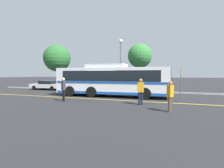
{
  "coord_description": "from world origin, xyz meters",
  "views": [
    {
      "loc": [
        6.23,
        -15.58,
        2.11
      ],
      "look_at": [
        0.57,
        0.17,
        1.19
      ],
      "focal_mm": 28.0,
      "sensor_mm": 36.0,
      "label": 1
    }
  ],
  "objects_px": {
    "pedestrian_1": "(64,88)",
    "pedestrian_2": "(141,90)",
    "parked_car_1": "(92,85)",
    "pedestrian_0": "(170,94)",
    "transit_bus": "(112,80)",
    "street_lamp": "(121,53)",
    "bus_stop_sign": "(181,80)",
    "tree_1": "(57,58)",
    "tree_0": "(140,56)",
    "parked_car_0": "(48,85)"
  },
  "relations": [
    {
      "from": "pedestrian_1",
      "to": "tree_1",
      "type": "xyz_separation_m",
      "value": [
        -11.17,
        14.0,
        3.87
      ]
    },
    {
      "from": "pedestrian_1",
      "to": "pedestrian_2",
      "type": "distance_m",
      "value": 5.99
    },
    {
      "from": "bus_stop_sign",
      "to": "street_lamp",
      "type": "xyz_separation_m",
      "value": [
        -7.11,
        7.23,
        3.17
      ]
    },
    {
      "from": "transit_bus",
      "to": "pedestrian_0",
      "type": "xyz_separation_m",
      "value": [
        5.46,
        -5.51,
        -0.58
      ]
    },
    {
      "from": "pedestrian_0",
      "to": "pedestrian_1",
      "type": "distance_m",
      "value": 8.07
    },
    {
      "from": "transit_bus",
      "to": "parked_car_1",
      "type": "relative_size",
      "value": 2.45
    },
    {
      "from": "bus_stop_sign",
      "to": "tree_1",
      "type": "height_order",
      "value": "tree_1"
    },
    {
      "from": "street_lamp",
      "to": "tree_0",
      "type": "xyz_separation_m",
      "value": [
        2.15,
        1.92,
        -0.23
      ]
    },
    {
      "from": "pedestrian_1",
      "to": "pedestrian_0",
      "type": "bearing_deg",
      "value": 27.48
    },
    {
      "from": "transit_bus",
      "to": "pedestrian_0",
      "type": "distance_m",
      "value": 7.78
    },
    {
      "from": "pedestrian_1",
      "to": "tree_1",
      "type": "relative_size",
      "value": 0.25
    },
    {
      "from": "transit_bus",
      "to": "parked_car_1",
      "type": "height_order",
      "value": "transit_bus"
    },
    {
      "from": "pedestrian_1",
      "to": "pedestrian_2",
      "type": "bearing_deg",
      "value": 40.97
    },
    {
      "from": "transit_bus",
      "to": "pedestrian_2",
      "type": "height_order",
      "value": "transit_bus"
    },
    {
      "from": "parked_car_1",
      "to": "tree_0",
      "type": "bearing_deg",
      "value": -54.84
    },
    {
      "from": "street_lamp",
      "to": "tree_1",
      "type": "relative_size",
      "value": 0.92
    },
    {
      "from": "parked_car_1",
      "to": "tree_0",
      "type": "relative_size",
      "value": 0.72
    },
    {
      "from": "parked_car_0",
      "to": "bus_stop_sign",
      "type": "height_order",
      "value": "bus_stop_sign"
    },
    {
      "from": "pedestrian_2",
      "to": "pedestrian_1",
      "type": "bearing_deg",
      "value": -11.0
    },
    {
      "from": "pedestrian_2",
      "to": "tree_0",
      "type": "xyz_separation_m",
      "value": [
        -2.29,
        11.71,
        3.57
      ]
    },
    {
      "from": "pedestrian_1",
      "to": "pedestrian_2",
      "type": "height_order",
      "value": "pedestrian_1"
    },
    {
      "from": "street_lamp",
      "to": "bus_stop_sign",
      "type": "bearing_deg",
      "value": -45.49
    },
    {
      "from": "pedestrian_0",
      "to": "pedestrian_1",
      "type": "xyz_separation_m",
      "value": [
        -7.96,
        1.29,
        0.07
      ]
    },
    {
      "from": "pedestrian_2",
      "to": "tree_0",
      "type": "relative_size",
      "value": 0.29
    },
    {
      "from": "tree_0",
      "to": "tree_1",
      "type": "distance_m",
      "value": 14.97
    },
    {
      "from": "street_lamp",
      "to": "tree_1",
      "type": "bearing_deg",
      "value": 163.51
    },
    {
      "from": "pedestrian_1",
      "to": "tree_0",
      "type": "distance_m",
      "value": 13.19
    },
    {
      "from": "parked_car_1",
      "to": "tree_0",
      "type": "height_order",
      "value": "tree_0"
    },
    {
      "from": "parked_car_1",
      "to": "pedestrian_0",
      "type": "xyz_separation_m",
      "value": [
        9.52,
        -9.49,
        0.23
      ]
    },
    {
      "from": "parked_car_1",
      "to": "street_lamp",
      "type": "bearing_deg",
      "value": -58.56
    },
    {
      "from": "street_lamp",
      "to": "pedestrian_1",
      "type": "bearing_deg",
      "value": -98.53
    },
    {
      "from": "transit_bus",
      "to": "tree_0",
      "type": "distance_m",
      "value": 8.58
    },
    {
      "from": "pedestrian_2",
      "to": "street_lamp",
      "type": "distance_m",
      "value": 11.4
    },
    {
      "from": "transit_bus",
      "to": "bus_stop_sign",
      "type": "distance_m",
      "value": 6.26
    },
    {
      "from": "bus_stop_sign",
      "to": "parked_car_1",
      "type": "bearing_deg",
      "value": -119.63
    },
    {
      "from": "transit_bus",
      "to": "pedestrian_2",
      "type": "xyz_separation_m",
      "value": [
        3.47,
        -3.77,
        -0.53
      ]
    },
    {
      "from": "transit_bus",
      "to": "parked_car_0",
      "type": "bearing_deg",
      "value": -111.97
    },
    {
      "from": "pedestrian_2",
      "to": "parked_car_1",
      "type": "bearing_deg",
      "value": -61.15
    },
    {
      "from": "bus_stop_sign",
      "to": "tree_0",
      "type": "distance_m",
      "value": 10.82
    },
    {
      "from": "tree_1",
      "to": "transit_bus",
      "type": "bearing_deg",
      "value": -35.58
    },
    {
      "from": "parked_car_0",
      "to": "pedestrian_2",
      "type": "relative_size",
      "value": 2.58
    },
    {
      "from": "tree_0",
      "to": "parked_car_1",
      "type": "bearing_deg",
      "value": -142.97
    },
    {
      "from": "pedestrian_1",
      "to": "tree_1",
      "type": "distance_m",
      "value": 18.32
    },
    {
      "from": "parked_car_1",
      "to": "bus_stop_sign",
      "type": "height_order",
      "value": "bus_stop_sign"
    },
    {
      "from": "transit_bus",
      "to": "street_lamp",
      "type": "height_order",
      "value": "street_lamp"
    },
    {
      "from": "tree_0",
      "to": "tree_1",
      "type": "height_order",
      "value": "tree_1"
    },
    {
      "from": "tree_0",
      "to": "street_lamp",
      "type": "bearing_deg",
      "value": -138.2
    },
    {
      "from": "bus_stop_sign",
      "to": "tree_0",
      "type": "bearing_deg",
      "value": -154.17
    },
    {
      "from": "pedestrian_0",
      "to": "transit_bus",
      "type": "bearing_deg",
      "value": 71.57
    },
    {
      "from": "pedestrian_1",
      "to": "street_lamp",
      "type": "relative_size",
      "value": 0.28
    }
  ]
}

